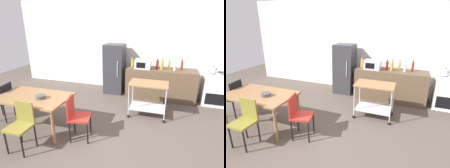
# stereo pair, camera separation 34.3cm
# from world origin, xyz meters

# --- Properties ---
(ground_plane) EXTENTS (12.00, 12.00, 0.00)m
(ground_plane) POSITION_xyz_m (0.00, 0.00, 0.00)
(ground_plane) COLOR brown
(back_wall) EXTENTS (8.40, 0.12, 2.90)m
(back_wall) POSITION_xyz_m (0.00, 3.20, 1.45)
(back_wall) COLOR white
(back_wall) RESTS_ON ground_plane
(kitchen_counter) EXTENTS (2.00, 0.64, 0.90)m
(kitchen_counter) POSITION_xyz_m (0.90, 2.60, 0.45)
(kitchen_counter) COLOR brown
(kitchen_counter) RESTS_ON ground_plane
(dining_table) EXTENTS (1.50, 0.90, 0.75)m
(dining_table) POSITION_xyz_m (-1.56, 0.11, 0.67)
(dining_table) COLOR olive
(dining_table) RESTS_ON ground_plane
(chair_red) EXTENTS (0.48, 0.48, 0.89)m
(chair_red) POSITION_xyz_m (-0.54, 0.03, 0.52)
(chair_red) COLOR #B72D23
(chair_red) RESTS_ON ground_plane
(chair_olive) EXTENTS (0.40, 0.40, 0.89)m
(chair_olive) POSITION_xyz_m (-1.34, -0.52, 0.52)
(chair_olive) COLOR olive
(chair_olive) RESTS_ON ground_plane
(chair_black) EXTENTS (0.46, 0.46, 0.89)m
(chair_black) POSITION_xyz_m (-2.51, 0.20, 0.52)
(chair_black) COLOR black
(chair_black) RESTS_ON ground_plane
(stove_oven) EXTENTS (0.60, 0.61, 0.92)m
(stove_oven) POSITION_xyz_m (2.35, 2.62, 0.45)
(stove_oven) COLOR white
(stove_oven) RESTS_ON ground_plane
(refrigerator) EXTENTS (0.60, 0.63, 1.55)m
(refrigerator) POSITION_xyz_m (-0.55, 2.70, 0.78)
(refrigerator) COLOR #333338
(refrigerator) RESTS_ON ground_plane
(kitchen_cart) EXTENTS (0.91, 0.57, 0.85)m
(kitchen_cart) POSITION_xyz_m (0.68, 1.39, 0.57)
(kitchen_cart) COLOR olive
(kitchen_cart) RESTS_ON ground_plane
(bottle_wine) EXTENTS (0.08, 0.08, 0.31)m
(bottle_wine) POSITION_xyz_m (0.03, 2.62, 1.03)
(bottle_wine) COLOR gold
(bottle_wine) RESTS_ON kitchen_counter
(microwave) EXTENTS (0.46, 0.35, 0.26)m
(microwave) POSITION_xyz_m (0.37, 2.53, 1.03)
(microwave) COLOR silver
(microwave) RESTS_ON kitchen_counter
(bottle_soy_sauce) EXTENTS (0.07, 0.07, 0.30)m
(bottle_soy_sauce) POSITION_xyz_m (0.77, 2.56, 1.03)
(bottle_soy_sauce) COLOR maroon
(bottle_soy_sauce) RESTS_ON kitchen_counter
(bottle_hot_sauce) EXTENTS (0.08, 0.08, 0.31)m
(bottle_hot_sauce) POSITION_xyz_m (0.91, 2.55, 1.03)
(bottle_hot_sauce) COLOR gold
(bottle_hot_sauce) RESTS_ON kitchen_counter
(bottle_sesame_oil) EXTENTS (0.06, 0.06, 0.28)m
(bottle_sesame_oil) POSITION_xyz_m (1.10, 2.69, 1.02)
(bottle_sesame_oil) COLOR gold
(bottle_sesame_oil) RESTS_ON kitchen_counter
(bottle_sparkling_water) EXTENTS (0.07, 0.07, 0.29)m
(bottle_sparkling_water) POSITION_xyz_m (1.26, 2.56, 1.02)
(bottle_sparkling_water) COLOR silver
(bottle_sparkling_water) RESTS_ON kitchen_counter
(bottle_soda) EXTENTS (0.06, 0.06, 0.31)m
(bottle_soda) POSITION_xyz_m (1.45, 2.70, 1.03)
(bottle_soda) COLOR maroon
(bottle_soda) RESTS_ON kitchen_counter
(fruit_bowl) EXTENTS (0.20, 0.20, 0.07)m
(fruit_bowl) POSITION_xyz_m (-1.34, 0.07, 0.79)
(fruit_bowl) COLOR #4C4C4C
(fruit_bowl) RESTS_ON dining_table
(kettle) EXTENTS (0.24, 0.17, 0.19)m
(kettle) POSITION_xyz_m (2.23, 2.52, 1.00)
(kettle) COLOR silver
(kettle) RESTS_ON stove_oven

